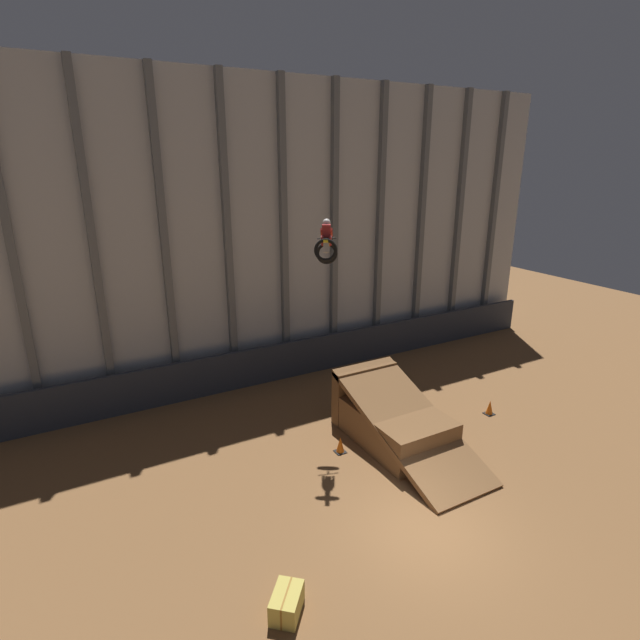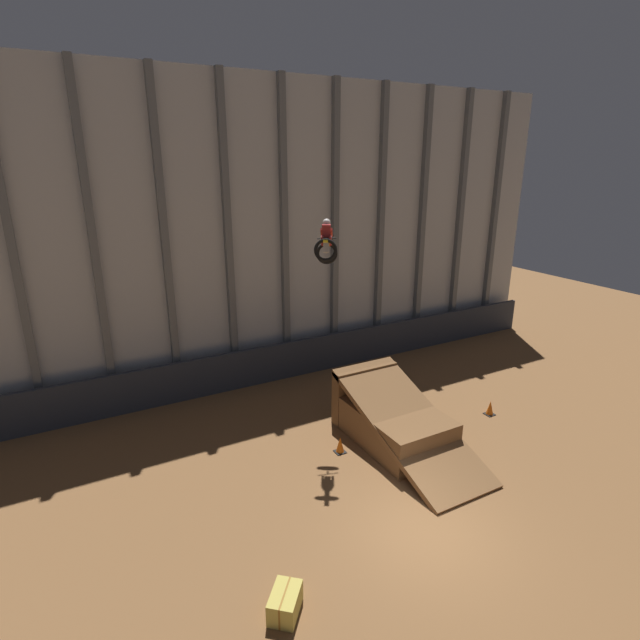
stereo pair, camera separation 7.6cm
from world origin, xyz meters
The scene contains 8 objects.
ground_plane centered at (0.00, 0.00, 0.00)m, with size 60.00×60.00×0.00m, color brown.
arena_back_wall centered at (0.00, 11.60, 6.44)m, with size 32.00×0.40×12.88m.
lower_barrier centered at (0.00, 10.89, 0.85)m, with size 31.36×0.20×1.70m.
dirt_ramp centered at (2.02, 4.35, 0.76)m, with size 2.62×6.02×2.30m.
rider_bike_solo centered at (0.14, 5.76, 6.94)m, with size 1.48×1.79×1.61m.
traffic_cone_near_ramp centered at (6.48, 3.86, 0.28)m, with size 0.36×0.36×0.58m.
traffic_cone_arena_edge centered at (-0.04, 4.42, 0.28)m, with size 0.36×0.36×0.58m.
hay_bale_trackside centered at (-4.38, -0.45, 0.28)m, with size 1.04×1.07×0.57m.
Camera 2 is at (-7.80, -8.29, 9.60)m, focal length 28.00 mm.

